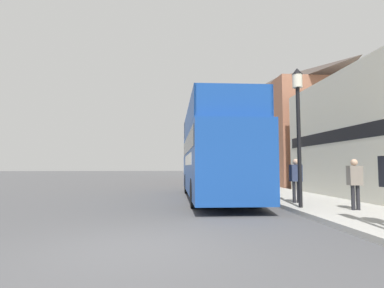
{
  "coord_description": "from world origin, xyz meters",
  "views": [
    {
      "loc": [
        0.62,
        -5.46,
        1.48
      ],
      "look_at": [
        1.85,
        9.03,
        2.57
      ],
      "focal_mm": 28.0,
      "sensor_mm": 36.0,
      "label": 1
    }
  ],
  "objects_px": {
    "tour_bus": "(214,157)",
    "lamp_post_second": "(239,137)",
    "pedestrian_third": "(296,176)",
    "lamp_post_nearest": "(298,110)",
    "pedestrian_second": "(355,179)",
    "parked_car_ahead_of_bus": "(208,178)"
  },
  "relations": [
    {
      "from": "parked_car_ahead_of_bus",
      "to": "pedestrian_third",
      "type": "relative_size",
      "value": 2.52
    },
    {
      "from": "pedestrian_second",
      "to": "tour_bus",
      "type": "bearing_deg",
      "value": 127.13
    },
    {
      "from": "tour_bus",
      "to": "lamp_post_second",
      "type": "bearing_deg",
      "value": 65.14
    },
    {
      "from": "parked_car_ahead_of_bus",
      "to": "lamp_post_nearest",
      "type": "distance_m",
      "value": 11.62
    },
    {
      "from": "tour_bus",
      "to": "pedestrian_second",
      "type": "distance_m",
      "value": 6.05
    },
    {
      "from": "tour_bus",
      "to": "lamp_post_second",
      "type": "relative_size",
      "value": 2.15
    },
    {
      "from": "tour_bus",
      "to": "lamp_post_second",
      "type": "height_order",
      "value": "lamp_post_second"
    },
    {
      "from": "pedestrian_second",
      "to": "lamp_post_second",
      "type": "relative_size",
      "value": 0.34
    },
    {
      "from": "lamp_post_second",
      "to": "tour_bus",
      "type": "bearing_deg",
      "value": -116.25
    },
    {
      "from": "lamp_post_nearest",
      "to": "lamp_post_second",
      "type": "relative_size",
      "value": 1.01
    },
    {
      "from": "pedestrian_second",
      "to": "lamp_post_nearest",
      "type": "relative_size",
      "value": 0.34
    },
    {
      "from": "lamp_post_nearest",
      "to": "lamp_post_second",
      "type": "distance_m",
      "value": 8.75
    },
    {
      "from": "tour_bus",
      "to": "parked_car_ahead_of_bus",
      "type": "height_order",
      "value": "tour_bus"
    },
    {
      "from": "pedestrian_second",
      "to": "parked_car_ahead_of_bus",
      "type": "bearing_deg",
      "value": 103.86
    },
    {
      "from": "pedestrian_second",
      "to": "lamp_post_nearest",
      "type": "bearing_deg",
      "value": 153.99
    },
    {
      "from": "pedestrian_third",
      "to": "lamp_post_nearest",
      "type": "height_order",
      "value": "lamp_post_nearest"
    },
    {
      "from": "pedestrian_second",
      "to": "pedestrian_third",
      "type": "height_order",
      "value": "pedestrian_third"
    },
    {
      "from": "pedestrian_third",
      "to": "lamp_post_nearest",
      "type": "bearing_deg",
      "value": -108.36
    },
    {
      "from": "pedestrian_second",
      "to": "lamp_post_nearest",
      "type": "xyz_separation_m",
      "value": [
        -1.44,
        0.7,
        2.27
      ]
    },
    {
      "from": "pedestrian_third",
      "to": "lamp_post_second",
      "type": "bearing_deg",
      "value": 92.19
    },
    {
      "from": "tour_bus",
      "to": "parked_car_ahead_of_bus",
      "type": "bearing_deg",
      "value": 85.91
    },
    {
      "from": "tour_bus",
      "to": "pedestrian_third",
      "type": "bearing_deg",
      "value": -46.47
    }
  ]
}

